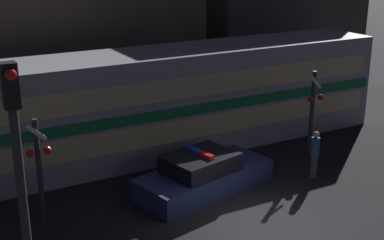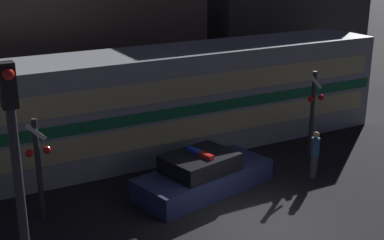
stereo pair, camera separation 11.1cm
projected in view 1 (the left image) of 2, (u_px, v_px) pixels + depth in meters
ground_plane at (266, 229)px, 15.39m from camera, size 120.00×120.00×0.00m
train at (182, 99)px, 21.01m from camera, size 17.33×2.91×4.00m
police_car at (203, 175)px, 17.69m from camera, size 5.04×2.92×1.43m
pedestrian at (315, 154)px, 18.55m from camera, size 0.29×0.29×1.71m
crossing_signal_near at (313, 110)px, 20.27m from camera, size 0.73×0.34×3.33m
crossing_signal_far at (39, 165)px, 15.42m from camera, size 0.73×0.34×3.13m
traffic_light_corner at (20, 175)px, 10.69m from camera, size 0.30×0.46×5.71m
building_left at (88, 52)px, 25.13m from camera, size 9.79×5.26×6.01m
building_center at (266, 6)px, 30.56m from camera, size 9.34×6.59×8.91m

